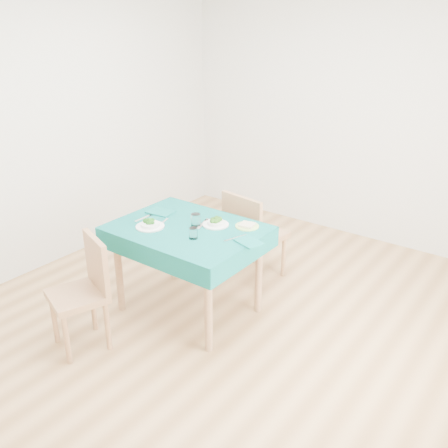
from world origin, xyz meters
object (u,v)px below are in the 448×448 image
Objects in this scene: chair_near at (76,290)px; bowl_near at (150,223)px; table at (188,270)px; bowl_far at (216,222)px; side_plate at (247,226)px; chair_far at (257,221)px.

bowl_near is at bearing 101.56° from chair_near.
bowl_far is at bearing 46.14° from table.
bowl_near reaches higher than bowl_far.
chair_near is 4.22× the size of bowl_near.
chair_near is 1.37m from side_plate.
table is 0.85m from chair_far.
table is 0.61m from side_plate.
side_plate is at bearing 123.83° from chair_far.
table is at bearing 88.56° from chair_near.
bowl_near is at bearing 79.21° from chair_far.
chair_near is at bearing -98.37° from bowl_near.
chair_near is 4.58× the size of bowl_far.
bowl_far is (0.16, 0.16, 0.41)m from table.
chair_far is 0.70m from bowl_far.
chair_near is 1.16m from bowl_far.
side_plate is (0.70, 1.13, 0.29)m from chair_near.
chair_near is 5.07× the size of side_plate.
chair_far is 0.63m from side_plate.
chair_near is at bearing -115.80° from bowl_far.
side_plate is at bearing 37.85° from table.
table is 5.50× the size of bowl_far.
bowl_far reaches higher than side_plate.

